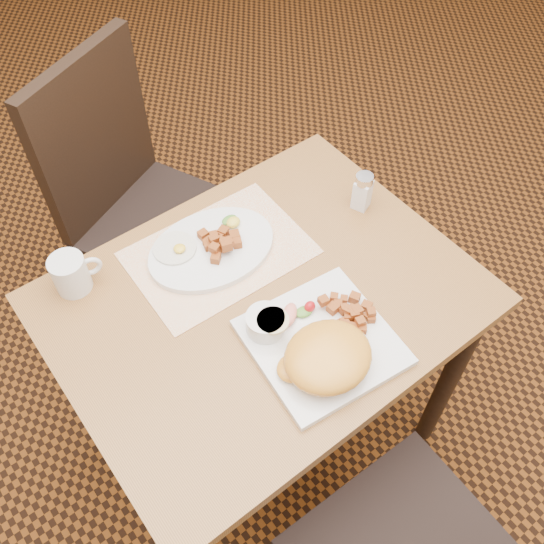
{
  "coord_description": "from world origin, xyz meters",
  "views": [
    {
      "loc": [
        -0.45,
        -0.62,
        1.83
      ],
      "look_at": [
        0.02,
        0.0,
        0.82
      ],
      "focal_mm": 40.0,
      "sensor_mm": 36.0,
      "label": 1
    }
  ],
  "objects_px": {
    "plate_square": "(322,342)",
    "coffee_mug": "(71,274)",
    "chair_far": "(138,197)",
    "salt_shaker": "(363,191)",
    "plate_oval": "(212,249)",
    "table": "(264,324)"
  },
  "relations": [
    {
      "from": "table",
      "to": "plate_oval",
      "type": "distance_m",
      "value": 0.21
    },
    {
      "from": "plate_square",
      "to": "salt_shaker",
      "type": "height_order",
      "value": "salt_shaker"
    },
    {
      "from": "chair_far",
      "to": "coffee_mug",
      "type": "xyz_separation_m",
      "value": [
        -0.32,
        -0.37,
        0.25
      ]
    },
    {
      "from": "table",
      "to": "coffee_mug",
      "type": "distance_m",
      "value": 0.45
    },
    {
      "from": "chair_far",
      "to": "plate_oval",
      "type": "bearing_deg",
      "value": 62.64
    },
    {
      "from": "chair_far",
      "to": "plate_oval",
      "type": "xyz_separation_m",
      "value": [
        -0.03,
        -0.47,
        0.22
      ]
    },
    {
      "from": "plate_oval",
      "to": "coffee_mug",
      "type": "bearing_deg",
      "value": 160.86
    },
    {
      "from": "plate_square",
      "to": "coffee_mug",
      "type": "relative_size",
      "value": 2.55
    },
    {
      "from": "table",
      "to": "coffee_mug",
      "type": "height_order",
      "value": "coffee_mug"
    },
    {
      "from": "plate_oval",
      "to": "coffee_mug",
      "type": "distance_m",
      "value": 0.31
    },
    {
      "from": "plate_square",
      "to": "coffee_mug",
      "type": "distance_m",
      "value": 0.56
    },
    {
      "from": "plate_oval",
      "to": "table",
      "type": "bearing_deg",
      "value": -84.14
    },
    {
      "from": "plate_oval",
      "to": "salt_shaker",
      "type": "xyz_separation_m",
      "value": [
        0.37,
        -0.1,
        0.04
      ]
    },
    {
      "from": "plate_square",
      "to": "plate_oval",
      "type": "distance_m",
      "value": 0.35
    },
    {
      "from": "plate_square",
      "to": "salt_shaker",
      "type": "xyz_separation_m",
      "value": [
        0.33,
        0.24,
        0.04
      ]
    },
    {
      "from": "chair_far",
      "to": "table",
      "type": "bearing_deg",
      "value": 65.14
    },
    {
      "from": "salt_shaker",
      "to": "chair_far",
      "type": "bearing_deg",
      "value": 121.4
    },
    {
      "from": "plate_oval",
      "to": "salt_shaker",
      "type": "bearing_deg",
      "value": -15.03
    },
    {
      "from": "table",
      "to": "plate_square",
      "type": "relative_size",
      "value": 3.21
    },
    {
      "from": "plate_square",
      "to": "plate_oval",
      "type": "relative_size",
      "value": 0.92
    },
    {
      "from": "salt_shaker",
      "to": "coffee_mug",
      "type": "xyz_separation_m",
      "value": [
        -0.67,
        0.2,
        -0.01
      ]
    },
    {
      "from": "chair_far",
      "to": "salt_shaker",
      "type": "xyz_separation_m",
      "value": [
        0.35,
        -0.57,
        0.26
      ]
    }
  ]
}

